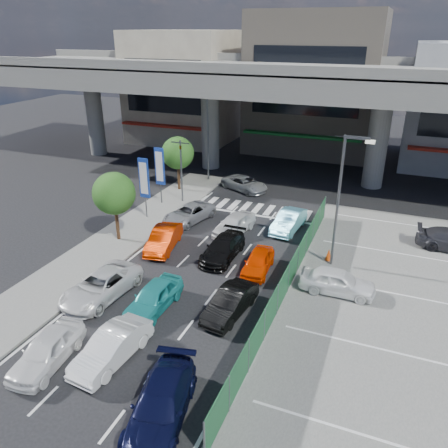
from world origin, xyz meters
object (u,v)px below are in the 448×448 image
at_px(taxi_teal_mid, 154,297).
at_px(traffic_cone, 329,254).
at_px(minivan_navy_back, 161,404).
at_px(sedan_white_mid_left, 101,286).
at_px(kei_truck_front_right, 289,221).
at_px(traffic_light_left, 181,156).
at_px(crossing_wagon_silver, 245,184).
at_px(street_lamp_right, 342,192).
at_px(wagon_silver_front_left, 189,213).
at_px(tree_far, 178,153).
at_px(signboard_near, 144,180).
at_px(van_white_back_left, 47,350).
at_px(sedan_white_front_mid, 234,224).
at_px(tree_near, 114,194).
at_px(hatch_white_back_mid, 112,347).
at_px(taxi_orange_right, 258,262).
at_px(street_lamp_left, 210,130).
at_px(traffic_light_right, 343,149).
at_px(sedan_black_mid, 223,248).
at_px(signboard_far, 160,168).
at_px(parked_sedan_white, 337,281).
at_px(taxi_orange_left, 164,239).
at_px(hatch_black_mid_right, 230,303).

height_order(taxi_teal_mid, traffic_cone, taxi_teal_mid).
distance_m(minivan_navy_back, sedan_white_mid_left, 9.07).
height_order(taxi_teal_mid, kei_truck_front_right, same).
distance_m(traffic_light_left, crossing_wagon_silver, 6.88).
distance_m(street_lamp_right, kei_truck_front_right, 6.87).
bearing_deg(wagon_silver_front_left, tree_far, 137.43).
distance_m(signboard_near, van_white_back_left, 16.00).
relative_size(traffic_light_left, sedan_white_front_mid, 1.28).
bearing_deg(tree_near, traffic_light_left, 84.29).
bearing_deg(traffic_light_left, hatch_white_back_mid, -72.26).
height_order(hatch_white_back_mid, wagon_silver_front_left, hatch_white_back_mid).
bearing_deg(taxi_orange_right, kei_truck_front_right, 84.28).
xyz_separation_m(traffic_light_left, street_lamp_left, (-0.13, 6.00, 0.83)).
xyz_separation_m(traffic_light_right, sedan_black_mid, (-5.00, -14.58, -3.29)).
bearing_deg(kei_truck_front_right, taxi_orange_right, -86.65).
xyz_separation_m(tree_far, van_white_back_left, (4.90, -21.73, -2.70)).
bearing_deg(minivan_navy_back, taxi_teal_mid, 110.26).
bearing_deg(minivan_navy_back, signboard_far, 107.19).
bearing_deg(signboard_near, street_lamp_right, -7.90).
bearing_deg(kei_truck_front_right, traffic_cone, -40.04).
distance_m(minivan_navy_back, taxi_teal_mid, 7.06).
relative_size(hatch_white_back_mid, traffic_cone, 5.54).
xyz_separation_m(street_lamp_left, van_white_back_left, (3.43, -25.23, -4.08)).
height_order(wagon_silver_front_left, crossing_wagon_silver, wagon_silver_front_left).
bearing_deg(tree_near, street_lamp_right, 8.03).
bearing_deg(crossing_wagon_silver, taxi_teal_mid, -150.37).
bearing_deg(taxi_teal_mid, traffic_cone, 50.03).
xyz_separation_m(traffic_light_right, street_lamp_right, (1.67, -13.00, 0.83)).
bearing_deg(parked_sedan_white, hatch_white_back_mid, 136.69).
height_order(sedan_white_mid_left, sedan_white_front_mid, same).
bearing_deg(signboard_near, sedan_black_mid, -24.92).
relative_size(signboard_far, tree_far, 0.98).
bearing_deg(taxi_orange_left, wagon_silver_front_left, 84.19).
bearing_deg(tree_near, sedan_black_mid, 3.18).
bearing_deg(sedan_white_mid_left, signboard_far, 110.68).
bearing_deg(hatch_black_mid_right, signboard_far, 138.57).
bearing_deg(street_lamp_right, taxi_orange_left, -169.95).
distance_m(sedan_white_mid_left, sedan_white_front_mid, 10.82).
relative_size(tree_far, traffic_cone, 6.34).
distance_m(sedan_black_mid, sedan_white_front_mid, 3.65).
distance_m(tree_far, traffic_cone, 16.89).
height_order(traffic_light_left, hatch_black_mid_right, traffic_light_left).
xyz_separation_m(street_lamp_left, tree_far, (-1.47, -3.50, -1.38)).
height_order(street_lamp_left, kei_truck_front_right, street_lamp_left).
xyz_separation_m(tree_near, van_white_back_left, (4.10, -11.23, -2.70)).
distance_m(parked_sedan_white, traffic_cone, 3.67).
distance_m(street_lamp_right, sedan_white_front_mid, 8.58).
distance_m(traffic_light_right, sedan_white_mid_left, 23.34).
bearing_deg(wagon_silver_front_left, hatch_white_back_mid, -62.44).
height_order(traffic_light_right, sedan_white_mid_left, traffic_light_right).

